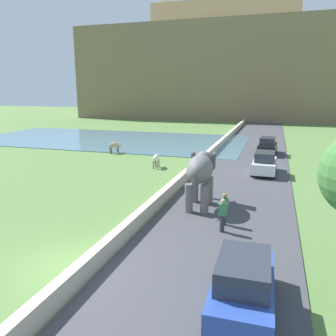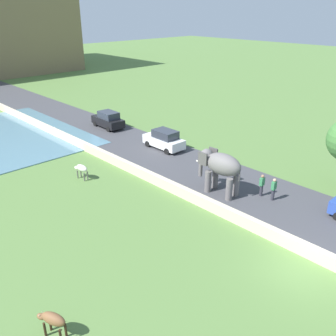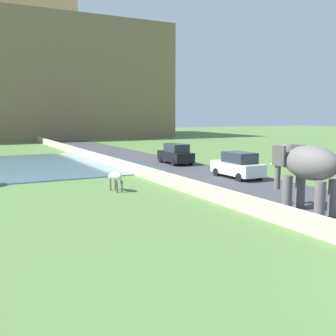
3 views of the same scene
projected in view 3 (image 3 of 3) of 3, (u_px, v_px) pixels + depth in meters
name	position (u px, v px, depth m)	size (l,w,h in m)	color
road_surface	(193.00, 174.00, 28.86)	(7.00, 120.00, 0.06)	#424247
barrier_wall	(159.00, 177.00, 25.32)	(0.40, 110.00, 0.74)	beige
elephant	(307.00, 167.00, 17.29)	(1.54, 3.50, 2.99)	slate
car_white	(238.00, 165.00, 26.72)	(1.83, 4.02, 1.80)	white
car_black	(176.00, 154.00, 34.35)	(1.94, 4.07, 1.80)	black
cow_white	(116.00, 176.00, 22.39)	(0.59, 1.42, 1.15)	silver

